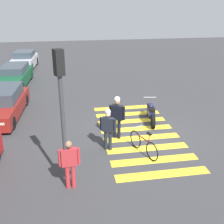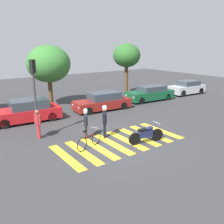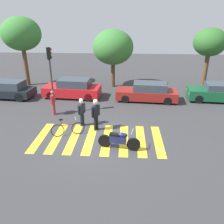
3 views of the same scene
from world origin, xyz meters
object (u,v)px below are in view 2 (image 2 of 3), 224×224
at_px(traffic_light_pole, 34,87).
at_px(leaning_bicycle, 89,141).
at_px(police_motorcycle, 146,134).
at_px(officer_by_motorcycle, 105,119).
at_px(car_maroon_wagon, 103,102).
at_px(officer_on_foot, 86,121).
at_px(pedestrian_bystander, 38,122).
at_px(car_red_convertible, 27,111).
at_px(car_green_compact, 150,93).
at_px(car_silver_sedan, 187,88).

bearing_deg(traffic_light_pole, leaning_bicycle, -61.13).
bearing_deg(police_motorcycle, officer_by_motorcycle, 125.63).
bearing_deg(car_maroon_wagon, officer_on_foot, -132.21).
height_order(pedestrian_bystander, car_red_convertible, pedestrian_bystander).
height_order(officer_on_foot, car_maroon_wagon, officer_on_foot).
height_order(leaning_bicycle, pedestrian_bystander, pedestrian_bystander).
xyz_separation_m(officer_on_foot, car_green_compact, (9.70, 4.92, -0.32)).
relative_size(officer_on_foot, car_green_compact, 0.36).
distance_m(police_motorcycle, pedestrian_bystander, 5.97).
bearing_deg(leaning_bicycle, police_motorcycle, -22.29).
distance_m(police_motorcycle, car_silver_sedan, 14.65).
xyz_separation_m(officer_on_foot, car_silver_sedan, (14.98, 4.86, -0.30)).
xyz_separation_m(leaning_bicycle, car_silver_sedan, (15.52, 6.15, 0.29)).
distance_m(pedestrian_bystander, car_red_convertible, 3.59).
xyz_separation_m(police_motorcycle, car_red_convertible, (-3.97, 7.52, 0.24)).
bearing_deg(traffic_light_pole, officer_on_foot, -37.12).
bearing_deg(police_motorcycle, car_red_convertible, 117.82).
height_order(pedestrian_bystander, car_green_compact, pedestrian_bystander).
bearing_deg(car_green_compact, police_motorcycle, -135.26).
xyz_separation_m(police_motorcycle, car_green_compact, (7.43, 7.36, 0.20)).
distance_m(police_motorcycle, car_maroon_wagon, 7.34).
bearing_deg(car_green_compact, officer_on_foot, -153.11).
relative_size(car_red_convertible, traffic_light_pole, 1.06).
bearing_deg(car_silver_sedan, traffic_light_pole, -169.31).
distance_m(leaning_bicycle, traffic_light_pole, 4.17).
bearing_deg(car_red_convertible, car_green_compact, -0.79).
height_order(officer_on_foot, car_red_convertible, officer_on_foot).
relative_size(leaning_bicycle, officer_on_foot, 1.01).
xyz_separation_m(pedestrian_bystander, traffic_light_pole, (0.02, 0.11, 1.97)).
height_order(officer_by_motorcycle, car_red_convertible, officer_by_motorcycle).
relative_size(car_red_convertible, car_maroon_wagon, 0.97).
relative_size(car_red_convertible, car_green_compact, 0.97).
distance_m(car_maroon_wagon, car_silver_sedan, 10.77).
height_order(officer_on_foot, car_silver_sedan, officer_on_foot).
xyz_separation_m(pedestrian_bystander, car_red_convertible, (0.48, 3.56, -0.23)).
height_order(car_red_convertible, car_maroon_wagon, car_red_convertible).
bearing_deg(police_motorcycle, car_silver_sedan, 29.90).
relative_size(officer_on_foot, car_silver_sedan, 0.43).
bearing_deg(leaning_bicycle, car_silver_sedan, 21.60).
height_order(police_motorcycle, traffic_light_pole, traffic_light_pole).
bearing_deg(car_silver_sedan, pedestrian_bystander, -168.96).
distance_m(officer_on_foot, car_maroon_wagon, 6.27).
height_order(police_motorcycle, car_maroon_wagon, car_maroon_wagon).
height_order(officer_on_foot, traffic_light_pole, traffic_light_pole).
distance_m(officer_by_motorcycle, car_green_compact, 10.35).
bearing_deg(car_red_convertible, officer_on_foot, -71.57).
height_order(police_motorcycle, car_silver_sedan, car_silver_sedan).
xyz_separation_m(officer_by_motorcycle, pedestrian_bystander, (-3.07, 2.04, -0.16)).
relative_size(officer_by_motorcycle, pedestrian_bystander, 1.14).
relative_size(officer_on_foot, car_red_convertible, 0.37).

